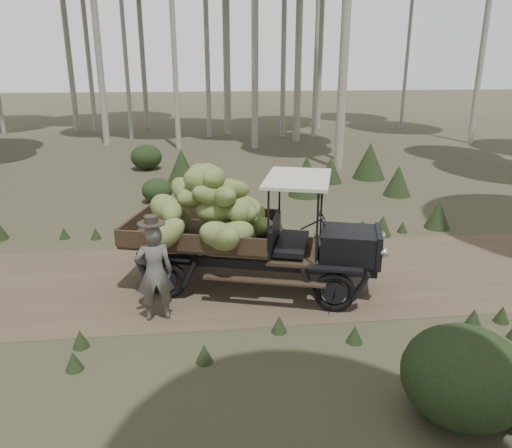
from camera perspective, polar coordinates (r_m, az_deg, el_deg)
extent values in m
plane|color=#473D2B|center=(10.37, -8.43, -6.56)|extent=(120.00, 120.00, 0.00)
cube|color=brown|center=(10.37, -8.43, -6.54)|extent=(70.00, 4.00, 0.01)
cube|color=black|center=(9.58, 10.45, -2.30)|extent=(1.24, 1.20, 0.55)
cube|color=black|center=(9.60, 13.76, -2.47)|extent=(0.38, 0.99, 0.62)
cube|color=black|center=(9.62, 2.07, -1.25)|extent=(0.48, 1.38, 0.55)
cube|color=#38281C|center=(9.93, -6.02, -1.32)|extent=(3.22, 2.54, 0.08)
cube|color=#38281C|center=(10.70, -4.74, 1.22)|extent=(2.72, 0.86, 0.32)
cube|color=#38281C|center=(9.06, -7.61, -2.15)|extent=(2.72, 0.86, 0.32)
cube|color=#38281C|center=(10.34, -13.60, 0.12)|extent=(0.57, 1.76, 0.32)
cube|color=beige|center=(9.25, 4.82, 5.18)|extent=(1.60, 1.97, 0.06)
cube|color=black|center=(10.19, 0.37, -2.98)|extent=(4.47, 1.41, 0.18)
cube|color=black|center=(9.50, -0.40, -4.65)|extent=(4.47, 1.41, 0.18)
torus|color=black|center=(10.55, 9.17, -3.87)|extent=(0.77, 0.35, 0.77)
torus|color=black|center=(9.08, 8.94, -7.70)|extent=(0.77, 0.35, 0.77)
torus|color=black|center=(11.01, -7.30, -2.81)|extent=(0.77, 0.35, 0.77)
torus|color=black|center=(9.61, -10.11, -6.24)|extent=(0.77, 0.35, 0.77)
sphere|color=beige|center=(10.02, 14.10, -1.31)|extent=(0.18, 0.18, 0.18)
sphere|color=beige|center=(9.17, 14.43, -3.20)|extent=(0.18, 0.18, 0.18)
ellipsoid|color=olive|center=(8.98, -2.74, -1.38)|extent=(1.00, 0.63, 0.71)
ellipsoid|color=olive|center=(9.29, -1.76, 1.34)|extent=(0.80, 0.71, 0.42)
ellipsoid|color=olive|center=(9.59, -6.97, 3.29)|extent=(0.90, 0.86, 0.42)
ellipsoid|color=olive|center=(9.71, -6.07, 5.09)|extent=(0.57, 0.81, 0.66)
ellipsoid|color=olive|center=(9.04, -4.22, -1.28)|extent=(1.06, 0.87, 0.78)
ellipsoid|color=olive|center=(9.76, -1.02, 1.73)|extent=(1.01, 0.97, 0.69)
ellipsoid|color=olive|center=(9.22, -3.61, 3.13)|extent=(0.57, 0.96, 0.61)
ellipsoid|color=olive|center=(9.71, -5.49, 5.64)|extent=(0.59, 0.83, 0.65)
ellipsoid|color=olive|center=(10.10, -8.62, 0.67)|extent=(0.52, 0.72, 0.41)
ellipsoid|color=olive|center=(9.29, -1.62, 1.54)|extent=(0.75, 0.88, 0.53)
ellipsoid|color=olive|center=(9.53, -6.22, 3.57)|extent=(0.82, 0.45, 0.63)
ellipsoid|color=olive|center=(9.46, -6.39, 5.10)|extent=(0.84, 0.71, 0.57)
ellipsoid|color=olive|center=(9.23, -2.05, -1.35)|extent=(0.97, 0.84, 0.58)
ellipsoid|color=olive|center=(9.67, -10.26, 1.73)|extent=(0.96, 0.94, 0.75)
ellipsoid|color=olive|center=(9.39, -5.24, 3.27)|extent=(0.92, 0.67, 0.63)
ellipsoid|color=olive|center=(9.51, -4.92, 5.26)|extent=(0.67, 0.92, 0.57)
ellipsoid|color=olive|center=(9.56, 0.18, -0.30)|extent=(0.86, 0.91, 0.60)
ellipsoid|color=olive|center=(9.53, -4.75, 1.41)|extent=(0.86, 0.54, 0.50)
ellipsoid|color=olive|center=(9.66, -2.99, 4.07)|extent=(0.91, 0.56, 0.51)
ellipsoid|color=olive|center=(9.74, -6.43, 5.55)|extent=(0.74, 0.84, 0.54)
ellipsoid|color=olive|center=(10.09, -4.24, 0.39)|extent=(0.87, 0.72, 0.66)
ellipsoid|color=olive|center=(9.42, -9.62, 1.46)|extent=(0.42, 0.71, 0.55)
ellipsoid|color=olive|center=(9.84, -8.10, 3.65)|extent=(0.84, 1.04, 0.71)
ellipsoid|color=olive|center=(9.08, -10.18, -1.14)|extent=(0.98, 0.76, 0.76)
ellipsoid|color=olive|center=(8.78, -3.35, -1.70)|extent=(0.66, 0.91, 0.70)
imported|color=#53524C|center=(8.71, -11.51, -5.51)|extent=(0.69, 0.50, 1.74)
cylinder|color=#2E2820|center=(8.39, -11.90, 0.07)|extent=(0.52, 0.52, 0.02)
cylinder|color=#2E2820|center=(8.37, -11.92, 0.45)|extent=(0.26, 0.26, 0.14)
cone|color=#233319|center=(16.52, 5.78, 5.48)|extent=(1.19, 1.19, 1.32)
cone|color=#233319|center=(13.18, 14.24, -0.15)|extent=(0.48, 0.48, 0.54)
ellipsoid|color=#233319|center=(20.92, -12.42, 7.50)|extent=(1.25, 1.25, 1.00)
cone|color=#233319|center=(17.13, 15.90, 4.81)|extent=(0.91, 0.91, 1.01)
cone|color=#233319|center=(14.17, 20.10, 1.03)|extent=(0.68, 0.68, 0.75)
cone|color=#233319|center=(18.56, -8.49, 6.64)|extent=(1.09, 1.09, 1.21)
ellipsoid|color=#233319|center=(6.92, 22.64, -15.75)|extent=(1.53, 1.53, 1.22)
cone|color=#233319|center=(18.44, 8.54, 6.15)|extent=(0.85, 0.85, 0.95)
cone|color=#233319|center=(15.74, -8.05, 3.09)|extent=(0.40, 0.40, 0.44)
ellipsoid|color=#233319|center=(16.00, -11.23, 3.81)|extent=(0.96, 0.96, 0.77)
cone|color=#233319|center=(19.34, 12.86, 7.09)|extent=(1.22, 1.22, 1.36)
cone|color=#233319|center=(13.59, 16.41, -0.31)|extent=(0.27, 0.27, 0.30)
cone|color=#233319|center=(7.75, -5.93, -14.48)|extent=(0.27, 0.27, 0.30)
cone|color=#233319|center=(12.92, 2.86, -0.52)|extent=(0.27, 0.27, 0.30)
cone|color=#233319|center=(9.73, 26.31, -9.20)|extent=(0.27, 0.27, 0.30)
cone|color=#233319|center=(13.49, -21.09, -0.95)|extent=(0.27, 0.27, 0.30)
cone|color=#233319|center=(9.44, 23.64, -9.66)|extent=(0.27, 0.27, 0.30)
cone|color=#233319|center=(13.45, 12.05, -0.14)|extent=(0.27, 0.27, 0.30)
cone|color=#233319|center=(12.28, -4.30, -1.58)|extent=(0.27, 0.27, 0.30)
cone|color=#233319|center=(8.33, 11.21, -12.22)|extent=(0.27, 0.27, 0.30)
cone|color=#233319|center=(8.01, -20.11, -14.46)|extent=(0.27, 0.27, 0.30)
cone|color=#233319|center=(8.52, -19.44, -12.25)|extent=(0.27, 0.27, 0.30)
cone|color=#233319|center=(8.46, 2.67, -11.34)|extent=(0.27, 0.27, 0.30)
cone|color=#233319|center=(13.20, -17.86, -1.01)|extent=(0.27, 0.27, 0.30)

